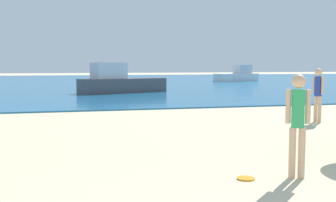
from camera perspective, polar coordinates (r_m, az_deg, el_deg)
The scene contains 6 objects.
water at distance 46.65m, azimuth -12.21°, elevation 2.59°, with size 160.00×60.00×0.06m, color #1E6B9E.
person_standing at distance 6.95m, azimuth 17.36°, elevation -2.45°, with size 0.36×0.22×1.68m.
frisbee at distance 6.87m, azimuth 10.62°, elevation -10.39°, with size 0.28×0.28×0.03m, color orange.
person_distant at distance 14.03m, azimuth 19.87°, elevation 1.18°, with size 0.23×0.38×1.72m.
boat_near at distance 27.18m, azimuth -6.61°, elevation 2.57°, with size 5.97×3.76×1.94m.
boat_far at distance 47.32m, azimuth 9.53°, elevation 3.46°, with size 5.57×3.34×1.81m.
Camera 1 is at (-2.03, -1.71, 1.81)m, focal length 44.48 mm.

